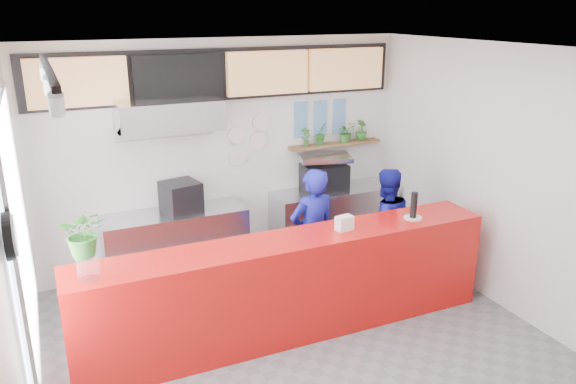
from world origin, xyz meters
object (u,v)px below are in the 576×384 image
object	(u,v)px
panini_oven	(181,197)
espresso_machine	(324,178)
staff_center	(312,235)
staff_right	(384,226)
pepper_mill	(414,205)
service_counter	(291,287)

from	to	relation	value
panini_oven	espresso_machine	bearing A→B (deg)	-12.04
staff_center	staff_right	xyz separation A→B (m)	(1.03, 0.03, -0.06)
staff_center	staff_right	size ratio (longest dim) A/B	1.08
staff_right	pepper_mill	world-z (taller)	staff_right
panini_oven	espresso_machine	xyz separation A→B (m)	(2.03, 0.00, -0.00)
panini_oven	staff_center	size ratio (longest dim) A/B	0.26
staff_center	pepper_mill	world-z (taller)	staff_center
service_counter	staff_right	size ratio (longest dim) A/B	3.01
panini_oven	pepper_mill	distance (m)	2.86
panini_oven	staff_right	size ratio (longest dim) A/B	0.29
staff_center	staff_right	bearing A→B (deg)	176.45
staff_center	staff_right	world-z (taller)	staff_center
staff_center	service_counter	bearing A→B (deg)	42.54
service_counter	staff_center	bearing A→B (deg)	47.86
staff_right	service_counter	bearing A→B (deg)	29.42
pepper_mill	espresso_machine	bearing A→B (deg)	94.78
staff_center	pepper_mill	distance (m)	1.22
service_counter	espresso_machine	world-z (taller)	espresso_machine
service_counter	staff_center	size ratio (longest dim) A/B	2.78
espresso_machine	staff_center	size ratio (longest dim) A/B	0.37
espresso_machine	service_counter	bearing A→B (deg)	-123.06
staff_right	pepper_mill	bearing A→B (deg)	89.13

